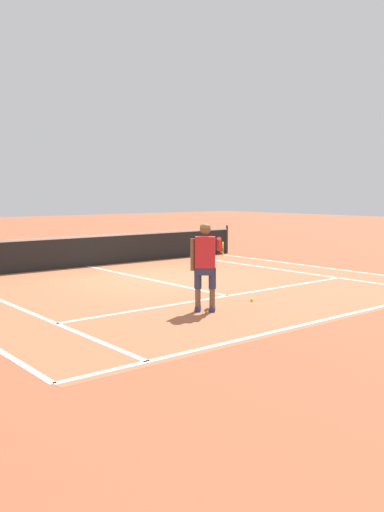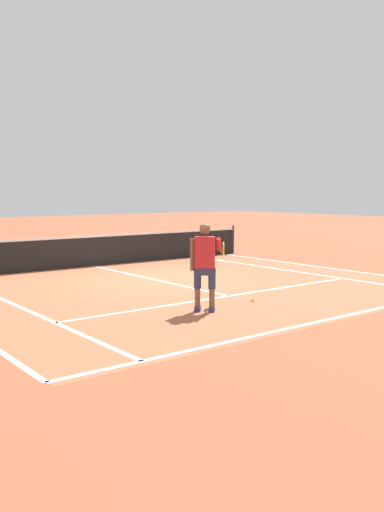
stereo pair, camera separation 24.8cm
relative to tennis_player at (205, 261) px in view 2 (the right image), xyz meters
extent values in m
plane|color=#9E5133|center=(1.40, 4.01, -0.99)|extent=(80.00, 80.00, 0.00)
cube|color=#B2603D|center=(1.40, 2.67, -0.99)|extent=(10.98, 9.62, 0.00)
cube|color=white|center=(1.40, -1.94, -0.99)|extent=(10.98, 0.10, 0.01)
cube|color=white|center=(1.40, 0.88, -0.99)|extent=(8.23, 0.10, 0.01)
cube|color=white|center=(1.40, 4.08, -0.99)|extent=(0.10, 6.40, 0.01)
cube|color=white|center=(-2.71, 2.67, -0.99)|extent=(0.10, 9.22, 0.01)
cube|color=white|center=(5.52, 2.67, -0.99)|extent=(0.10, 9.22, 0.01)
cube|color=white|center=(6.89, 2.67, -0.99)|extent=(0.10, 9.22, 0.01)
cylinder|color=#333338|center=(7.34, 7.28, -0.45)|extent=(0.08, 0.08, 1.07)
cube|color=black|center=(1.40, 7.28, -0.53)|extent=(11.84, 0.02, 0.91)
cube|color=white|center=(1.40, 7.28, -0.05)|extent=(11.84, 0.03, 0.06)
cube|color=navy|center=(-0.10, 0.11, -0.94)|extent=(0.27, 0.28, 0.09)
cube|color=navy|center=(0.10, -0.08, -0.94)|extent=(0.27, 0.28, 0.09)
cylinder|color=brown|center=(-0.13, 0.08, -0.72)|extent=(0.11, 0.11, 0.36)
cylinder|color=#2D3351|center=(-0.13, 0.08, -0.33)|extent=(0.14, 0.14, 0.41)
cylinder|color=brown|center=(0.08, -0.11, -0.72)|extent=(0.11, 0.11, 0.36)
cylinder|color=#2D3351|center=(0.08, -0.11, -0.33)|extent=(0.14, 0.14, 0.41)
cube|color=#2D3351|center=(-0.03, -0.02, -0.17)|extent=(0.38, 0.38, 0.20)
cube|color=red|center=(-0.03, -0.02, 0.17)|extent=(0.43, 0.42, 0.60)
cylinder|color=brown|center=(-0.20, 0.15, 0.12)|extent=(0.09, 0.09, 0.62)
cylinder|color=red|center=(0.23, -0.13, 0.32)|extent=(0.25, 0.25, 0.29)
cylinder|color=brown|center=(0.40, -0.01, 0.18)|extent=(0.26, 0.26, 0.14)
sphere|color=brown|center=(-0.02, -0.01, 0.62)|extent=(0.21, 0.21, 0.21)
ellipsoid|color=olive|center=(-0.03, -0.02, 0.67)|extent=(0.28, 0.28, 0.12)
cylinder|color=#232326|center=(0.57, 0.14, 0.15)|extent=(0.16, 0.17, 0.03)
cylinder|color=yellow|center=(0.67, 0.25, 0.15)|extent=(0.09, 0.09, 0.02)
torus|color=yellow|center=(0.80, 0.38, 0.15)|extent=(0.22, 0.23, 0.30)
cylinder|color=silver|center=(0.80, 0.38, 0.15)|extent=(0.18, 0.18, 0.25)
sphere|color=#CCE02D|center=(1.39, 0.10, -0.96)|extent=(0.07, 0.07, 0.07)
camera|label=1|loc=(-6.82, -7.92, 1.30)|focal=38.30mm
camera|label=2|loc=(-6.63, -8.07, 1.30)|focal=38.30mm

